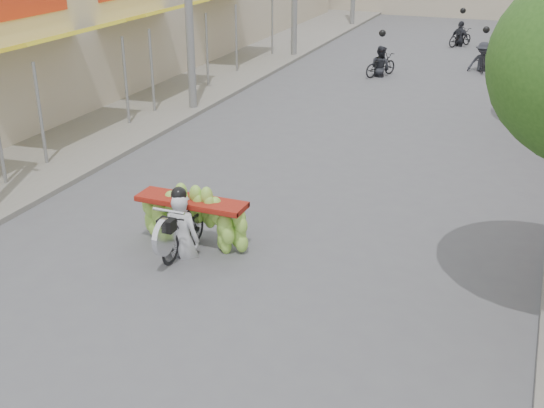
# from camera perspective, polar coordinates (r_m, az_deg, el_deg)

# --- Properties ---
(ground) EXTENTS (120.00, 120.00, 0.00)m
(ground) POSITION_cam_1_polar(r_m,az_deg,el_deg) (9.51, -11.87, -14.17)
(ground) COLOR #525156
(ground) RESTS_ON ground
(sidewalk_left) EXTENTS (4.00, 60.00, 0.12)m
(sidewalk_left) POSITION_cam_1_polar(r_m,az_deg,el_deg) (24.71, -6.61, 10.00)
(sidewalk_left) COLOR slate
(sidewalk_left) RESTS_ON ground
(banana_motorbike) EXTENTS (2.20, 1.75, 2.23)m
(banana_motorbike) POSITION_cam_1_polar(r_m,az_deg,el_deg) (12.26, -7.22, -0.74)
(banana_motorbike) COLOR black
(banana_motorbike) RESTS_ON ground
(bg_motorbike_a) EXTENTS (1.17, 1.56, 1.95)m
(bg_motorbike_a) POSITION_cam_1_polar(r_m,az_deg,el_deg) (26.09, 9.11, 12.17)
(bg_motorbike_a) COLOR black
(bg_motorbike_a) RESTS_ON ground
(bg_motorbike_b) EXTENTS (1.13, 1.60, 1.95)m
(bg_motorbike_b) POSITION_cam_1_polar(r_m,az_deg,el_deg) (27.71, 17.31, 12.29)
(bg_motorbike_b) COLOR black
(bg_motorbike_b) RESTS_ON ground
(bg_motorbike_c) EXTENTS (1.17, 1.50, 1.95)m
(bg_motorbike_c) POSITION_cam_1_polar(r_m,az_deg,el_deg) (32.85, 15.54, 14.03)
(bg_motorbike_c) COLOR black
(bg_motorbike_c) RESTS_ON ground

